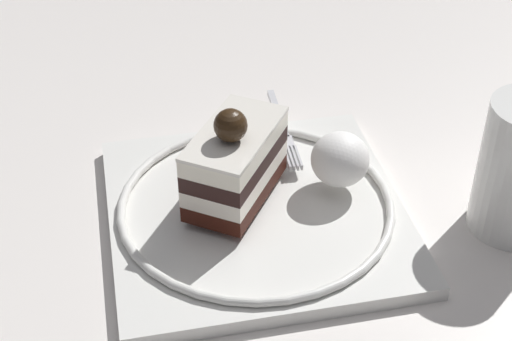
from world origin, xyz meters
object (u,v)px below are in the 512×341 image
(cake_slice, at_px, (235,161))
(whipped_cream_dollop, at_px, (340,159))
(dessert_plate, at_px, (256,210))
(fork, at_px, (283,130))

(cake_slice, relative_size, whipped_cream_dollop, 2.29)
(dessert_plate, relative_size, cake_slice, 2.21)
(cake_slice, bearing_deg, dessert_plate, 48.30)
(whipped_cream_dollop, bearing_deg, fork, -162.38)
(cake_slice, xyz_separation_m, whipped_cream_dollop, (0.00, 0.09, -0.01))
(fork, bearing_deg, whipped_cream_dollop, 17.62)
(dessert_plate, distance_m, whipped_cream_dollop, 0.08)
(dessert_plate, xyz_separation_m, cake_slice, (-0.01, -0.01, 0.04))
(whipped_cream_dollop, relative_size, fork, 0.38)
(dessert_plate, bearing_deg, whipped_cream_dollop, 96.87)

